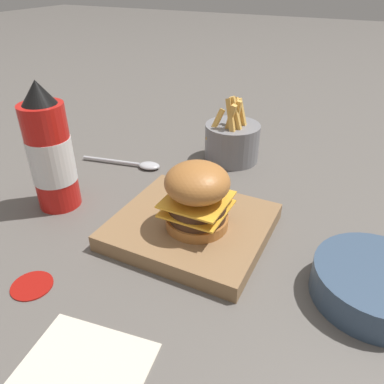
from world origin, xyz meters
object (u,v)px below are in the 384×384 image
object	(u,v)px
fries_basket	(230,141)
spoon	(139,164)
serving_board	(192,226)
side_bowl	(375,283)
ketchup_bottle	(50,154)
burger	(197,196)

from	to	relation	value
fries_basket	spoon	world-z (taller)	fries_basket
serving_board	side_bowl	size ratio (longest dim) A/B	1.48
serving_board	ketchup_bottle	bearing A→B (deg)	6.60
burger	fries_basket	distance (m)	0.30
ketchup_bottle	serving_board	bearing A→B (deg)	-173.40
burger	fries_basket	bearing A→B (deg)	-78.51
serving_board	spoon	size ratio (longest dim) A/B	1.32
fries_basket	side_bowl	bearing A→B (deg)	136.84
fries_basket	spoon	distance (m)	0.20
serving_board	fries_basket	distance (m)	0.28
burger	fries_basket	world-z (taller)	fries_basket
serving_board	burger	distance (m)	0.07
serving_board	side_bowl	bearing A→B (deg)	176.17
burger	side_bowl	xyz separation A→B (m)	(-0.26, 0.01, -0.06)
side_bowl	burger	bearing A→B (deg)	-1.65
serving_board	spoon	world-z (taller)	serving_board
burger	fries_basket	xyz separation A→B (m)	(0.06, -0.29, -0.04)
serving_board	spoon	xyz separation A→B (m)	(0.20, -0.15, -0.01)
burger	spoon	world-z (taller)	burger
spoon	serving_board	bearing A→B (deg)	-48.17
side_bowl	spoon	distance (m)	0.50
fries_basket	spoon	bearing A→B (deg)	37.80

